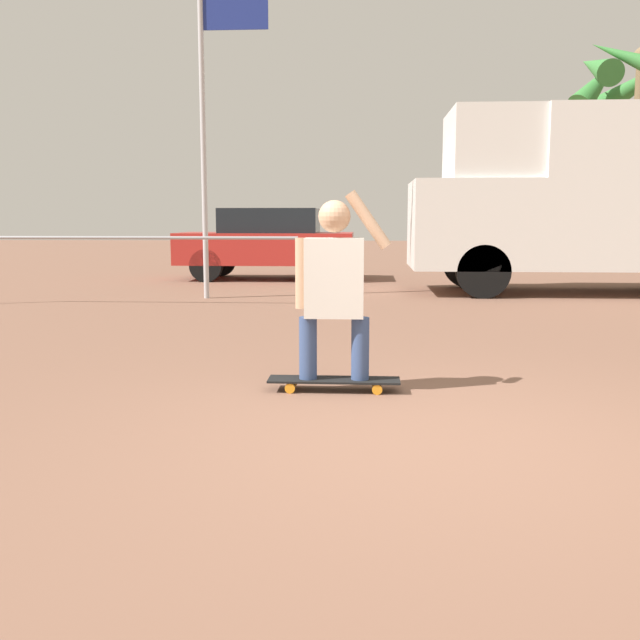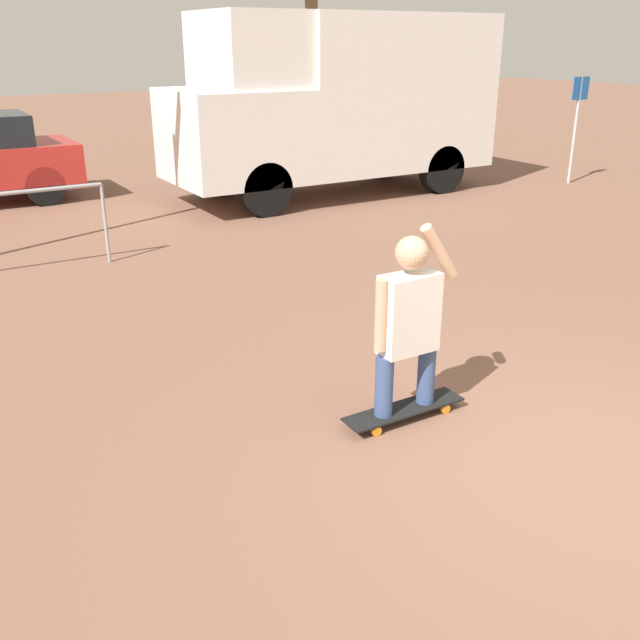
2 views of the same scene
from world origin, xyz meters
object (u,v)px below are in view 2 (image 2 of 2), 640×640
(camper_van, at_px, (339,99))
(skateboard, at_px, (404,410))
(person_skateboarder, at_px, (409,316))
(street_sign, at_px, (577,115))

(camper_van, bearing_deg, skateboard, -119.03)
(skateboard, bearing_deg, person_skateboarder, 180.00)
(person_skateboarder, bearing_deg, skateboard, -0.00)
(skateboard, xyz_separation_m, person_skateboarder, (-0.00, 0.00, 0.80))
(person_skateboarder, xyz_separation_m, street_sign, (9.03, 6.18, 0.49))
(person_skateboarder, height_order, street_sign, street_sign)
(camper_van, distance_m, street_sign, 4.99)
(street_sign, bearing_deg, skateboard, -145.60)
(skateboard, relative_size, street_sign, 0.49)
(camper_van, bearing_deg, street_sign, -18.49)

